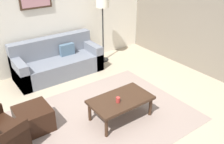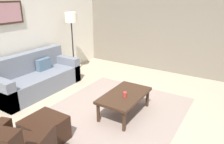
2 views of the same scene
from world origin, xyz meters
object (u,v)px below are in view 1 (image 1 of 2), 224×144
(cup, at_px, (118,100))
(coffee_table, at_px, (121,101))
(ottoman, at_px, (34,118))
(couch_main, at_px, (57,62))
(lamp_standing, at_px, (103,9))

(cup, bearing_deg, coffee_table, 29.81)
(ottoman, xyz_separation_m, coffee_table, (1.37, -0.63, 0.16))
(couch_main, xyz_separation_m, ottoman, (-1.19, -1.67, -0.10))
(lamp_standing, bearing_deg, couch_main, 179.28)
(coffee_table, relative_size, lamp_standing, 0.64)
(ottoman, distance_m, cup, 1.46)
(ottoman, bearing_deg, couch_main, 54.50)
(cup, distance_m, lamp_standing, 2.84)
(coffee_table, height_order, cup, cup)
(ottoman, bearing_deg, lamp_standing, 33.09)
(cup, bearing_deg, lamp_standing, 61.36)
(cup, bearing_deg, couch_main, 91.58)
(couch_main, distance_m, coffee_table, 2.31)
(ottoman, relative_size, coffee_table, 0.51)
(ottoman, distance_m, lamp_standing, 3.27)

